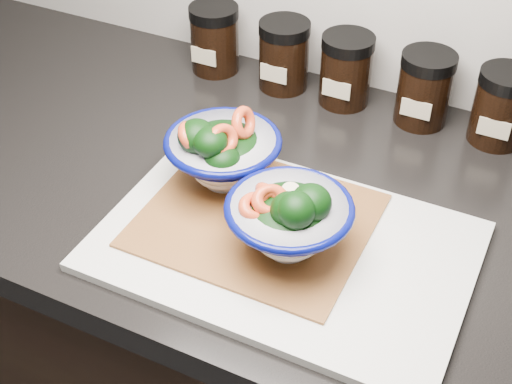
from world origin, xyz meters
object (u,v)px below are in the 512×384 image
at_px(bowl_left, 222,153).
at_px(spice_jar_e, 501,107).
at_px(spice_jar_b, 284,55).
at_px(spice_jar_c, 346,70).
at_px(spice_jar_d, 424,88).
at_px(bowl_right, 289,219).
at_px(spice_jar_a, 215,39).
at_px(cutting_board, 284,246).

height_order(bowl_left, spice_jar_e, bowl_left).
relative_size(spice_jar_b, spice_jar_c, 1.00).
bearing_deg(spice_jar_d, spice_jar_c, 180.00).
height_order(spice_jar_b, spice_jar_c, same).
distance_m(bowl_right, spice_jar_d, 0.37).
xyz_separation_m(spice_jar_d, spice_jar_e, (0.11, 0.00, 0.00)).
bearing_deg(bowl_right, spice_jar_e, 64.47).
bearing_deg(spice_jar_d, bowl_left, -123.83).
bearing_deg(spice_jar_e, spice_jar_c, 180.00).
height_order(bowl_right, spice_jar_a, bowl_right).
height_order(cutting_board, spice_jar_d, spice_jar_d).
xyz_separation_m(bowl_left, spice_jar_d, (0.19, 0.28, -0.01)).
relative_size(spice_jar_a, spice_jar_c, 1.00).
distance_m(cutting_board, spice_jar_d, 0.36).
bearing_deg(spice_jar_c, bowl_left, -103.07).
relative_size(bowl_right, spice_jar_a, 1.35).
relative_size(bowl_left, spice_jar_c, 1.36).
distance_m(spice_jar_a, spice_jar_c, 0.23).
relative_size(bowl_left, bowl_right, 1.01).
bearing_deg(spice_jar_a, spice_jar_c, 0.00).
xyz_separation_m(cutting_board, spice_jar_d, (0.07, 0.35, 0.05)).
bearing_deg(bowl_left, spice_jar_a, 120.27).
xyz_separation_m(cutting_board, spice_jar_c, (-0.05, 0.35, 0.05)).
distance_m(spice_jar_d, spice_jar_e, 0.11).
xyz_separation_m(cutting_board, spice_jar_e, (0.18, 0.35, 0.05)).
xyz_separation_m(bowl_left, spice_jar_e, (0.30, 0.28, -0.01)).
xyz_separation_m(bowl_right, spice_jar_e, (0.17, 0.36, -0.01)).
bearing_deg(spice_jar_c, spice_jar_a, 180.00).
height_order(cutting_board, spice_jar_a, spice_jar_a).
height_order(spice_jar_b, spice_jar_e, same).
bearing_deg(spice_jar_e, bowl_right, -115.53).
bearing_deg(spice_jar_c, cutting_board, -81.10).
bearing_deg(spice_jar_c, spice_jar_d, 0.00).
xyz_separation_m(bowl_right, spice_jar_b, (-0.17, 0.36, -0.01)).
relative_size(bowl_right, spice_jar_d, 1.35).
bearing_deg(spice_jar_c, spice_jar_b, 180.00).
height_order(cutting_board, bowl_right, bowl_right).
relative_size(cutting_board, bowl_left, 2.92).
xyz_separation_m(bowl_left, spice_jar_c, (0.07, 0.28, -0.01)).
relative_size(bowl_left, spice_jar_b, 1.36).
distance_m(bowl_left, spice_jar_a, 0.33).
bearing_deg(cutting_board, spice_jar_d, 78.77).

